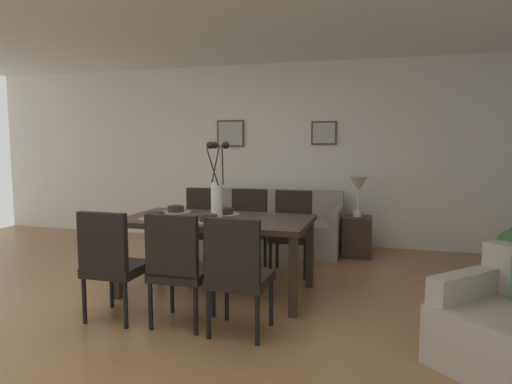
{
  "coord_description": "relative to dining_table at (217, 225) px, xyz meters",
  "views": [
    {
      "loc": [
        1.85,
        -3.35,
        1.46
      ],
      "look_at": [
        0.66,
        0.83,
        0.99
      ],
      "focal_mm": 32.18,
      "sensor_mm": 36.0,
      "label": 1
    }
  ],
  "objects": [
    {
      "name": "ground_plane",
      "position": [
        -0.28,
        -0.75,
        -0.67
      ],
      "size": [
        9.0,
        9.0,
        0.0
      ],
      "primitive_type": "plane",
      "color": "olive"
    },
    {
      "name": "back_wall_panel",
      "position": [
        -0.28,
        2.5,
        0.63
      ],
      "size": [
        9.0,
        0.1,
        2.6
      ],
      "primitive_type": "cube",
      "color": "white",
      "rests_on": "ground"
    },
    {
      "name": "ceiling_panel",
      "position": [
        -0.28,
        -0.35,
        1.97
      ],
      "size": [
        9.0,
        7.2,
        0.08
      ],
      "primitive_type": "cube",
      "color": "white"
    },
    {
      "name": "dining_table",
      "position": [
        0.0,
        0.0,
        0.0
      ],
      "size": [
        1.8,
        0.97,
        0.74
      ],
      "color": "#33261E",
      "rests_on": "ground"
    },
    {
      "name": "dining_chair_near_left",
      "position": [
        -0.57,
        -0.92,
        -0.15
      ],
      "size": [
        0.44,
        0.44,
        0.92
      ],
      "color": "black",
      "rests_on": "ground"
    },
    {
      "name": "dining_chair_near_right",
      "position": [
        -0.56,
        0.87,
        -0.15
      ],
      "size": [
        0.46,
        0.46,
        0.92
      ],
      "color": "black",
      "rests_on": "ground"
    },
    {
      "name": "dining_chair_far_left",
      "position": [
        0.01,
        -0.88,
        -0.15
      ],
      "size": [
        0.44,
        0.44,
        0.92
      ],
      "color": "black",
      "rests_on": "ground"
    },
    {
      "name": "dining_chair_far_right",
      "position": [
        0.02,
        0.92,
        -0.15
      ],
      "size": [
        0.45,
        0.45,
        0.92
      ],
      "color": "black",
      "rests_on": "ground"
    },
    {
      "name": "dining_chair_mid_left",
      "position": [
        0.51,
        -0.92,
        -0.15
      ],
      "size": [
        0.45,
        0.45,
        0.92
      ],
      "color": "black",
      "rests_on": "ground"
    },
    {
      "name": "dining_chair_mid_right",
      "position": [
        0.55,
        0.91,
        -0.15
      ],
      "size": [
        0.46,
        0.46,
        0.92
      ],
      "color": "black",
      "rests_on": "ground"
    },
    {
      "name": "centerpiece_vase",
      "position": [
        0.0,
        0.0,
        0.36
      ],
      "size": [
        0.21,
        0.23,
        0.73
      ],
      "color": "white",
      "rests_on": "dining_table"
    },
    {
      "name": "placemat_near_left",
      "position": [
        -0.54,
        -0.22,
        0.08
      ],
      "size": [
        0.32,
        0.32,
        0.01
      ],
      "primitive_type": "cylinder",
      "color": "#7F705B",
      "rests_on": "dining_table"
    },
    {
      "name": "bowl_near_left",
      "position": [
        -0.54,
        -0.22,
        0.11
      ],
      "size": [
        0.17,
        0.17,
        0.07
      ],
      "color": "#2D2826",
      "rests_on": "dining_table"
    },
    {
      "name": "placemat_near_right",
      "position": [
        -0.54,
        0.22,
        0.08
      ],
      "size": [
        0.32,
        0.32,
        0.01
      ],
      "primitive_type": "cylinder",
      "color": "#7F705B",
      "rests_on": "dining_table"
    },
    {
      "name": "bowl_near_right",
      "position": [
        -0.54,
        0.22,
        0.11
      ],
      "size": [
        0.17,
        0.17,
        0.07
      ],
      "color": "#2D2826",
      "rests_on": "dining_table"
    },
    {
      "name": "placemat_far_left",
      "position": [
        -0.0,
        -0.22,
        0.08
      ],
      "size": [
        0.32,
        0.32,
        0.01
      ],
      "primitive_type": "cylinder",
      "color": "#7F705B",
      "rests_on": "dining_table"
    },
    {
      "name": "bowl_far_left",
      "position": [
        -0.0,
        -0.22,
        0.11
      ],
      "size": [
        0.17,
        0.17,
        0.07
      ],
      "color": "#2D2826",
      "rests_on": "dining_table"
    },
    {
      "name": "placemat_far_right",
      "position": [
        -0.0,
        0.22,
        0.08
      ],
      "size": [
        0.32,
        0.32,
        0.01
      ],
      "primitive_type": "cylinder",
      "color": "#7F705B",
      "rests_on": "dining_table"
    },
    {
      "name": "bowl_far_right",
      "position": [
        -0.0,
        0.22,
        0.11
      ],
      "size": [
        0.17,
        0.17,
        0.07
      ],
      "color": "#2D2826",
      "rests_on": "dining_table"
    },
    {
      "name": "sofa",
      "position": [
        0.01,
        1.91,
        -0.39
      ],
      "size": [
        2.0,
        0.84,
        0.8
      ],
      "color": "gray",
      "rests_on": "ground"
    },
    {
      "name": "side_table",
      "position": [
        1.22,
        1.84,
        -0.41
      ],
      "size": [
        0.36,
        0.36,
        0.52
      ],
      "primitive_type": "cube",
      "color": "#33261E",
      "rests_on": "ground"
    },
    {
      "name": "table_lamp",
      "position": [
        1.22,
        1.84,
        0.23
      ],
      "size": [
        0.22,
        0.22,
        0.51
      ],
      "color": "beige",
      "rests_on": "side_table"
    },
    {
      "name": "framed_picture_left",
      "position": [
        -0.7,
        2.43,
        0.94
      ],
      "size": [
        0.42,
        0.03,
        0.4
      ],
      "color": "#473828"
    },
    {
      "name": "framed_picture_center",
      "position": [
        0.7,
        2.43,
        0.94
      ],
      "size": [
        0.36,
        0.03,
        0.33
      ],
      "color": "#473828"
    }
  ]
}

